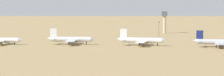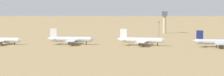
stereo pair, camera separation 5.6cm
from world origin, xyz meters
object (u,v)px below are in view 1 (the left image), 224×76
Objects in this scene: parked_jet_white_2 at (71,39)px; parked_jet_navy_4 at (218,42)px; light_pole_mid at (159,28)px; parked_jet_white_1 at (1,40)px; parked_jet_white_3 at (141,40)px; control_tower at (165,20)px.

parked_jet_white_2 is 1.02× the size of parked_jet_navy_4.
parked_jet_navy_4 is 2.62× the size of light_pole_mid.
parked_jet_white_1 is at bearing -137.47° from light_pole_mid.
parked_jet_navy_4 is at bearing 1.78° from parked_jet_white_1.
control_tower reaches higher than parked_jet_white_3.
control_tower reaches higher than parked_jet_navy_4.
parked_jet_navy_4 is 1.63× the size of control_tower.
control_tower is 1.61× the size of light_pole_mid.
parked_jet_white_1 is at bearing -126.79° from control_tower.
control_tower is (6.66, 135.35, 9.15)m from parked_jet_white_3.
parked_jet_white_3 is 88.35m from light_pole_mid.
control_tower is at bearing 60.59° from parked_jet_white_2.
parked_jet_white_3 is 54.31m from parked_jet_navy_4.
parked_jet_white_3 is 2.70× the size of light_pole_mid.
parked_jet_navy_4 is at bearing -2.20° from parked_jet_white_3.
parked_jet_white_3 is at bearing 5.08° from parked_jet_white_1.
parked_jet_white_2 is 0.99× the size of parked_jet_white_3.
parked_jet_white_3 is at bearing -93.39° from light_pole_mid.
parked_jet_navy_4 is 103.83m from light_pole_mid.
light_pole_mid reaches higher than parked_jet_white_2.
parked_jet_white_3 is (52.38, 0.59, 0.04)m from parked_jet_white_2.
parked_jet_white_3 reaches higher than parked_jet_navy_4.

